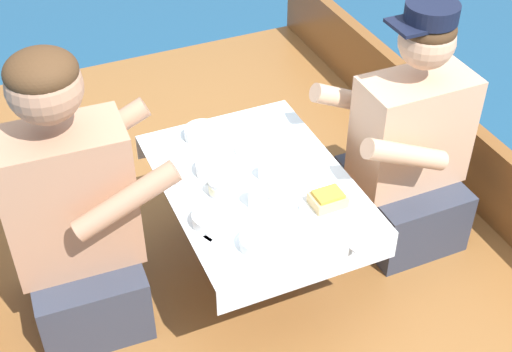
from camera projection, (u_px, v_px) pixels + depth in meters
name	position (u px, v px, depth m)	size (l,w,h in m)	color
ground_plane	(254.00, 320.00, 2.90)	(60.00, 60.00, 0.00)	navy
boat_deck	(254.00, 293.00, 2.80)	(2.04, 3.41, 0.32)	brown
gunwale_starboard	(475.00, 166.00, 2.90)	(0.06, 3.41, 0.33)	brown
cockpit_table	(256.00, 191.00, 2.44)	(0.61, 0.82, 0.43)	#B2B2B7
person_port	(75.00, 218.00, 2.27)	(0.54, 0.46, 1.02)	#333847
person_starboard	(407.00, 152.00, 2.62)	(0.52, 0.44, 0.97)	#333847
plate_sandwich	(327.00, 205.00, 2.30)	(0.19, 0.19, 0.01)	white
plate_bread	(261.00, 149.00, 2.54)	(0.18, 0.18, 0.01)	white
sandwich	(328.00, 199.00, 2.28)	(0.11, 0.09, 0.05)	tan
bowl_port_near	(261.00, 241.00, 2.15)	(0.13, 0.13, 0.04)	white
bowl_starboard_near	(212.00, 218.00, 2.23)	(0.12, 0.12, 0.04)	white
bowl_center_far	(217.00, 167.00, 2.43)	(0.14, 0.14, 0.04)	white
bowl_port_far	(202.00, 133.00, 2.59)	(0.13, 0.13, 0.04)	white
coffee_cup_port	(268.00, 171.00, 2.40)	(0.09, 0.06, 0.05)	white
coffee_cup_starboard	(258.00, 197.00, 2.29)	(0.09, 0.06, 0.07)	white
tin_can	(219.00, 188.00, 2.33)	(0.07, 0.07, 0.05)	silver
utensil_knife_port	(336.00, 237.00, 2.19)	(0.06, 0.17, 0.00)	silver
utensil_spoon_center	(183.00, 152.00, 2.53)	(0.07, 0.17, 0.01)	silver
utensil_spoon_port	(177.00, 183.00, 2.39)	(0.04, 0.17, 0.01)	silver
utensil_fork_port	(220.00, 247.00, 2.16)	(0.08, 0.16, 0.00)	silver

